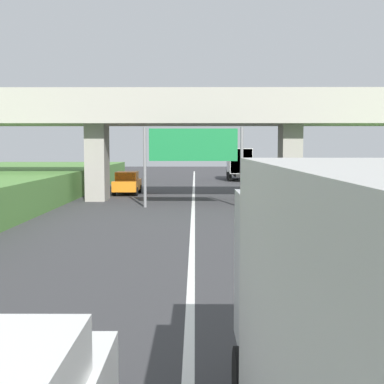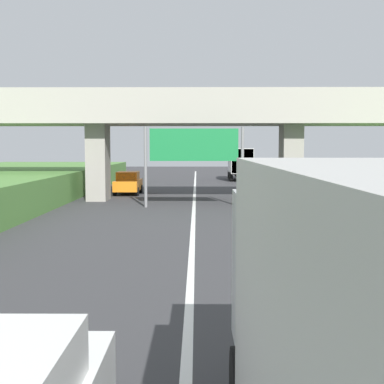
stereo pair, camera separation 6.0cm
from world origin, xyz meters
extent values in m
cube|color=white|center=(0.00, 30.34, 0.00)|extent=(0.20, 100.67, 0.01)
cube|color=#9E998E|center=(0.00, 37.92, 5.59)|extent=(40.00, 4.80, 1.10)
cube|color=#9E998E|center=(0.00, 35.70, 6.69)|extent=(40.00, 0.36, 1.10)
cube|color=#9E998E|center=(0.00, 40.14, 6.69)|extent=(40.00, 0.36, 1.10)
cube|color=gray|center=(-6.44, 37.92, 2.52)|extent=(1.30, 2.20, 5.04)
cube|color=gray|center=(6.44, 37.92, 2.52)|extent=(1.30, 2.20, 5.04)
cylinder|color=slate|center=(-2.85, 33.67, 2.37)|extent=(0.18, 0.18, 4.74)
cylinder|color=slate|center=(2.85, 33.67, 2.37)|extent=(0.18, 0.18, 4.74)
cube|color=#167238|center=(0.00, 33.67, 3.69)|extent=(5.20, 0.12, 1.90)
cube|color=white|center=(0.00, 33.66, 3.69)|extent=(4.89, 0.01, 1.67)
cube|color=#B2B5B7|center=(1.73, 9.21, 1.89)|extent=(2.10, 2.10, 2.10)
cube|color=#2D3842|center=(1.73, 10.23, 2.19)|extent=(1.89, 0.06, 0.90)
cylinder|color=black|center=(0.76, 9.21, 0.48)|extent=(0.30, 0.96, 0.96)
cube|color=black|center=(4.83, 59.99, 0.66)|extent=(1.10, 7.30, 0.36)
cube|color=#233D9E|center=(4.83, 62.59, 1.89)|extent=(2.10, 2.10, 2.10)
cube|color=#2D3842|center=(4.83, 63.61, 2.19)|extent=(1.89, 0.06, 0.90)
cube|color=silver|center=(4.83, 58.94, 2.14)|extent=(2.30, 5.20, 2.60)
cube|color=#A8A8A4|center=(4.83, 56.36, 2.14)|extent=(2.21, 0.04, 2.50)
cylinder|color=black|center=(3.86, 62.59, 0.48)|extent=(0.30, 0.96, 0.96)
cylinder|color=black|center=(5.80, 62.59, 0.48)|extent=(0.30, 0.96, 0.96)
cylinder|color=black|center=(3.76, 57.51, 0.48)|extent=(0.30, 0.96, 0.96)
cylinder|color=black|center=(5.90, 57.51, 0.48)|extent=(0.30, 0.96, 0.96)
cylinder|color=black|center=(3.76, 59.20, 0.48)|extent=(0.30, 0.96, 0.96)
cylinder|color=black|center=(5.90, 59.20, 0.48)|extent=(0.30, 0.96, 0.96)
cube|color=orange|center=(-5.02, 42.39, 0.70)|extent=(1.76, 4.10, 0.76)
cube|color=orange|center=(-5.02, 42.24, 1.40)|extent=(1.56, 1.90, 0.64)
cube|color=#2D3842|center=(-5.02, 41.32, 1.40)|extent=(1.44, 0.06, 0.54)
cylinder|color=black|center=(-5.84, 43.66, 0.32)|extent=(0.22, 0.64, 0.64)
cylinder|color=black|center=(-4.20, 43.66, 0.32)|extent=(0.22, 0.64, 0.64)
cylinder|color=black|center=(-5.84, 41.12, 0.32)|extent=(0.22, 0.64, 0.64)
cylinder|color=black|center=(-4.20, 41.12, 0.32)|extent=(0.22, 0.64, 0.64)
camera|label=1|loc=(0.10, 2.59, 3.55)|focal=49.45mm
camera|label=2|loc=(0.16, 2.59, 3.55)|focal=49.45mm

